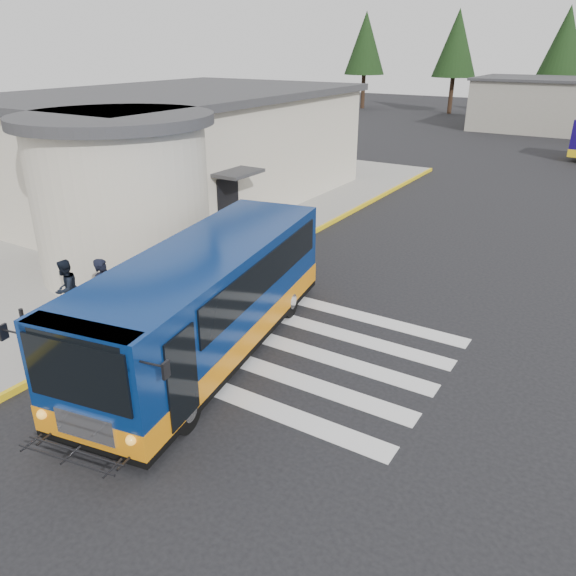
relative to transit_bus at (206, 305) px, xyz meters
The scene contains 9 objects.
ground 2.93m from the transit_bus, 50.35° to the left, with size 140.00×140.00×0.00m, color black.
sidewalk 9.55m from the transit_bus, 140.40° to the left, with size 10.00×34.00×0.15m, color gray.
curb_strip 6.59m from the transit_bus, 111.30° to the left, with size 0.12×34.00×0.16m, color yellow.
station_building 12.87m from the transit_bus, 135.62° to the left, with size 12.70×18.70×4.80m.
crosswalk 2.12m from the transit_bus, 46.18° to the left, with size 8.00×5.35×0.01m.
transit_bus is the anchor object (origin of this frame).
pedestrian_a 2.86m from the transit_bus, 169.28° to the right, with size 0.67×0.44×1.83m, color black.
pedestrian_b 4.18m from the transit_bus, behind, with size 0.77×0.60×1.59m, color black.
bollard 4.16m from the transit_bus, 142.04° to the right, with size 0.10×0.10×1.19m, color black.
Camera 1 is at (6.13, -11.00, 6.80)m, focal length 35.00 mm.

